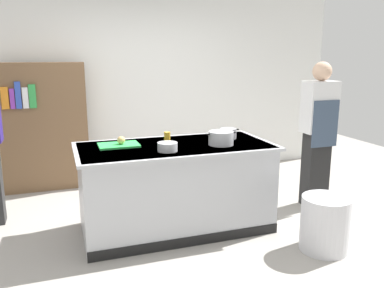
% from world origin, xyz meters
% --- Properties ---
extents(ground_plane, '(10.00, 10.00, 0.00)m').
position_xyz_m(ground_plane, '(0.00, 0.00, 0.00)').
color(ground_plane, '#9E9991').
extents(back_wall, '(6.40, 0.12, 3.00)m').
position_xyz_m(back_wall, '(0.00, 2.10, 1.50)').
color(back_wall, white).
rests_on(back_wall, ground_plane).
extents(counter_island, '(1.98, 0.98, 0.90)m').
position_xyz_m(counter_island, '(0.00, -0.00, 0.47)').
color(counter_island, '#B7BABF').
rests_on(counter_island, ground_plane).
extents(cutting_board, '(0.40, 0.28, 0.02)m').
position_xyz_m(cutting_board, '(-0.55, 0.14, 0.91)').
color(cutting_board, green).
rests_on(cutting_board, counter_island).
extents(onion, '(0.08, 0.08, 0.08)m').
position_xyz_m(onion, '(-0.52, 0.13, 0.96)').
color(onion, tan).
rests_on(onion, cutting_board).
extents(stock_pot, '(0.32, 0.25, 0.14)m').
position_xyz_m(stock_pot, '(0.44, -0.14, 0.97)').
color(stock_pot, '#B7BABF').
rests_on(stock_pot, counter_island).
extents(sauce_pan, '(0.24, 0.18, 0.11)m').
position_xyz_m(sauce_pan, '(0.64, 0.12, 0.96)').
color(sauce_pan, '#99999E').
rests_on(sauce_pan, counter_island).
extents(mixing_bowl, '(0.19, 0.19, 0.08)m').
position_xyz_m(mixing_bowl, '(-0.14, -0.22, 0.94)').
color(mixing_bowl, '#B7BABF').
rests_on(mixing_bowl, counter_island).
extents(juice_cup, '(0.07, 0.07, 0.10)m').
position_xyz_m(juice_cup, '(-0.03, 0.20, 0.95)').
color(juice_cup, yellow).
rests_on(juice_cup, counter_island).
extents(trash_bin, '(0.45, 0.45, 0.52)m').
position_xyz_m(trash_bin, '(1.17, -0.92, 0.26)').
color(trash_bin, silver).
rests_on(trash_bin, ground_plane).
extents(person_chef, '(0.38, 0.25, 1.72)m').
position_xyz_m(person_chef, '(1.79, 0.10, 0.91)').
color(person_chef, black).
rests_on(person_chef, ground_plane).
extents(bookshelf, '(1.10, 0.31, 1.70)m').
position_xyz_m(bookshelf, '(-1.28, 1.80, 0.85)').
color(bookshelf, brown).
rests_on(bookshelf, ground_plane).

